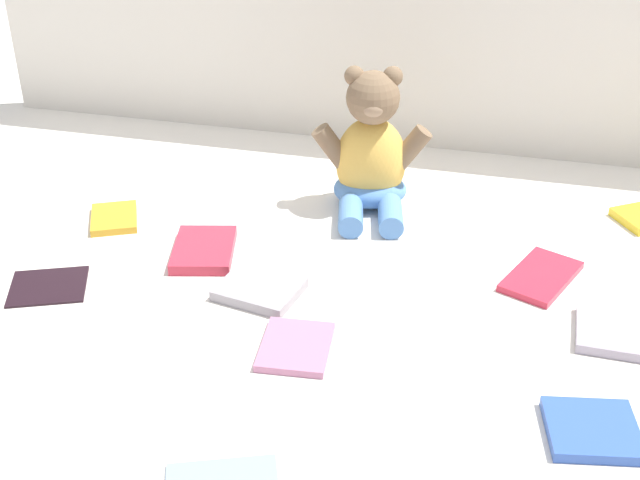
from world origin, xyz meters
The scene contains 10 objects.
ground_plane centered at (0.00, 0.00, 0.00)m, with size 3.20×3.20×0.00m, color silver.
teddy_bear centered at (0.02, 0.20, 0.09)m, with size 0.20×0.19×0.24m.
book_case_0 centered at (-0.38, 0.04, 0.01)m, with size 0.07×0.10×0.01m, color gold.
book_case_1 centered at (0.36, -0.28, 0.01)m, with size 0.09×0.10×0.01m, color #3357B2.
book_case_2 centered at (-0.08, -0.10, 0.01)m, with size 0.09×0.11×0.02m, color #99939A.
book_case_3 centered at (-0.20, -0.02, 0.01)m, with size 0.09×0.12×0.02m, color #BE2C40.
book_case_6 centered at (0.40, -0.08, 0.01)m, with size 0.10×0.10×0.01m, color #A094A4.
book_case_7 centered at (0.00, -0.21, 0.01)m, with size 0.09×0.11×0.01m, color #B97196.
book_case_8 centered at (-0.38, -0.16, 0.00)m, with size 0.09×0.11×0.01m, color black.
book_case_9 centered at (0.30, 0.03, 0.01)m, with size 0.08×0.13×0.01m, color #C3283D.
Camera 1 is at (0.24, -1.03, 0.66)m, focal length 47.05 mm.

